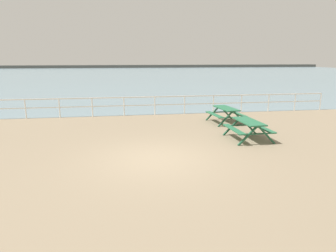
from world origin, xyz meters
The scene contains 6 objects.
ground_plane centered at (0.00, 0.00, -0.10)m, with size 30.00×24.00×0.20m, color gray.
sea_band centered at (0.00, 52.75, 0.00)m, with size 142.00×90.00×0.01m, color gray.
distant_shoreline centered at (0.00, 95.75, 0.00)m, with size 142.00×6.00×1.80m, color #4C4C47.
seaward_railing centered at (0.00, 7.75, 0.74)m, with size 23.07×0.07×1.08m.
picnic_table_near_left centered at (4.21, 5.01, 0.58)m, with size 1.69×1.93×0.80m.
picnic_table_far_left centered at (4.00, 1.81, 0.58)m, with size 1.58×1.83×0.80m.
Camera 1 is at (-1.07, -9.18, 3.24)m, focal length 31.70 mm.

